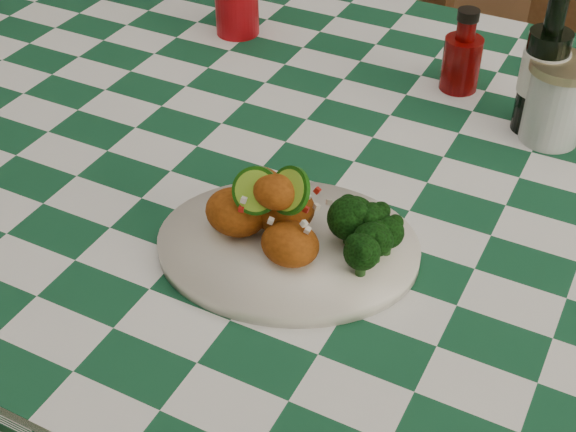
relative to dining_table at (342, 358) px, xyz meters
The scene contains 8 objects.
dining_table is the anchor object (origin of this frame).
plate 0.45m from the dining_table, 88.45° to the right, with size 0.30×0.24×0.02m, color silver, non-canonical shape.
fried_chicken_pile 0.50m from the dining_table, 91.52° to the right, with size 0.14×0.10×0.09m, color #A1490F, non-canonical shape.
broccoli_side 0.49m from the dining_table, 64.23° to the right, with size 0.08×0.08×0.06m, color black, non-canonical shape.
ketchup_bottle 0.52m from the dining_table, 76.10° to the left, with size 0.06×0.06×0.13m, color #650505, non-canonical shape.
mason_jar 0.53m from the dining_table, 38.96° to the left, with size 0.09×0.09×0.12m, color #B2BCBA, non-canonical shape.
beer_bottle 0.57m from the dining_table, 44.99° to the left, with size 0.06×0.06×0.22m, color black, non-canonical shape.
wooden_chair_left 0.86m from the dining_table, 117.70° to the left, with size 0.43×0.45×0.95m, color #472814, non-canonical shape.
Camera 1 is at (0.32, -0.82, 1.40)m, focal length 50.00 mm.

